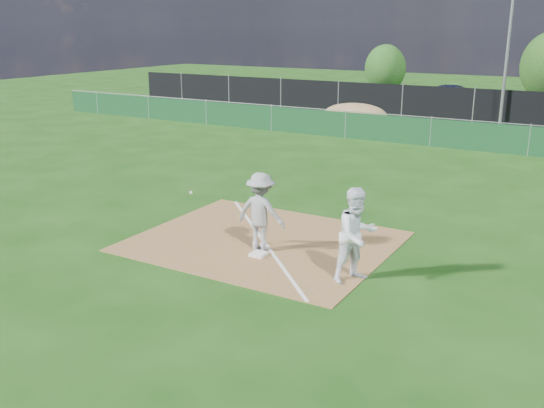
% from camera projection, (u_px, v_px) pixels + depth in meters
% --- Properties ---
extents(ground, '(90.00, 90.00, 0.00)m').
position_uv_depth(ground, '(390.00, 169.00, 22.24)').
color(ground, '#16420E').
rests_on(ground, ground).
extents(infield_dirt, '(6.00, 5.00, 0.02)m').
position_uv_depth(infield_dirt, '(263.00, 241.00, 14.80)').
color(infield_dirt, brown).
rests_on(infield_dirt, ground).
extents(foul_line, '(5.01, 5.01, 0.01)m').
position_uv_depth(foul_line, '(263.00, 241.00, 14.80)').
color(foul_line, white).
rests_on(foul_line, infield_dirt).
extents(green_fence, '(44.00, 0.05, 1.20)m').
position_uv_depth(green_fence, '(430.00, 133.00, 26.21)').
color(green_fence, '#103B1C').
rests_on(green_fence, ground).
extents(dirt_mound, '(3.38, 2.60, 1.17)m').
position_uv_depth(dirt_mound, '(355.00, 115.00, 31.53)').
color(dirt_mound, '#967448').
rests_on(dirt_mound, ground).
extents(black_fence, '(46.00, 0.04, 1.80)m').
position_uv_depth(black_fence, '(474.00, 105.00, 32.74)').
color(black_fence, black).
rests_on(black_fence, ground).
extents(parking_lot, '(46.00, 9.00, 0.01)m').
position_uv_depth(parking_lot, '(491.00, 111.00, 37.13)').
color(parking_lot, black).
rests_on(parking_lot, ground).
extents(light_pole, '(0.16, 0.16, 8.00)m').
position_uv_depth(light_pole, '(508.00, 47.00, 30.88)').
color(light_pole, slate).
rests_on(light_pole, ground).
extents(first_base, '(0.34, 0.34, 0.07)m').
position_uv_depth(first_base, '(259.00, 254.00, 13.86)').
color(first_base, white).
rests_on(first_base, infield_dirt).
extents(play_at_first, '(2.65, 0.74, 1.85)m').
position_uv_depth(play_at_first, '(261.00, 212.00, 14.00)').
color(play_at_first, '#A7A7AA').
rests_on(play_at_first, infield_dirt).
extents(runner, '(1.14, 1.21, 1.99)m').
position_uv_depth(runner, '(357.00, 235.00, 12.30)').
color(runner, white).
rests_on(runner, ground).
extents(car_left, '(4.22, 1.87, 1.41)m').
position_uv_depth(car_left, '(389.00, 94.00, 39.65)').
color(car_left, '#B5B8BD').
rests_on(car_left, parking_lot).
extents(car_mid, '(4.74, 2.36, 1.49)m').
position_uv_depth(car_mid, '(456.00, 98.00, 37.02)').
color(car_mid, black).
rests_on(car_mid, parking_lot).
extents(tree_left, '(3.09, 3.09, 3.66)m').
position_uv_depth(tree_left, '(385.00, 68.00, 45.78)').
color(tree_left, '#382316').
rests_on(tree_left, ground).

